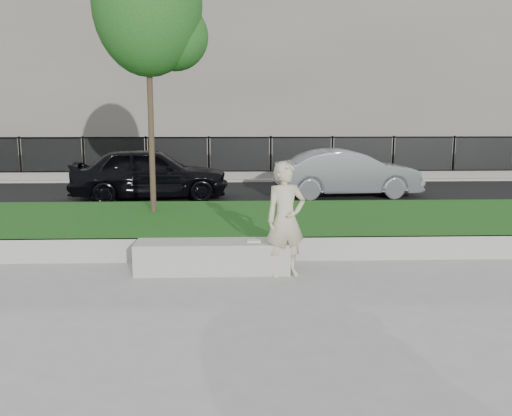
{
  "coord_description": "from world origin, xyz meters",
  "views": [
    {
      "loc": [
        0.33,
        -8.25,
        2.49
      ],
      "look_at": [
        0.68,
        1.2,
        0.88
      ],
      "focal_mm": 40.0,
      "sensor_mm": 36.0,
      "label": 1
    }
  ],
  "objects_px": {
    "young_tree": "(152,10)",
    "car_dark": "(150,173)",
    "man": "(286,220)",
    "book": "(254,241)",
    "car_silver": "(347,173)",
    "stone_bench": "(213,257)"
  },
  "relations": [
    {
      "from": "stone_bench",
      "to": "man",
      "type": "relative_size",
      "value": 1.37
    },
    {
      "from": "book",
      "to": "car_dark",
      "type": "bearing_deg",
      "value": 110.64
    },
    {
      "from": "young_tree",
      "to": "car_silver",
      "type": "height_order",
      "value": "young_tree"
    },
    {
      "from": "car_silver",
      "to": "car_dark",
      "type": "bearing_deg",
      "value": 88.6
    },
    {
      "from": "young_tree",
      "to": "book",
      "type": "bearing_deg",
      "value": -60.12
    },
    {
      "from": "man",
      "to": "car_dark",
      "type": "bearing_deg",
      "value": 94.02
    },
    {
      "from": "man",
      "to": "car_dark",
      "type": "height_order",
      "value": "man"
    },
    {
      "from": "car_silver",
      "to": "book",
      "type": "bearing_deg",
      "value": 154.21
    },
    {
      "from": "book",
      "to": "young_tree",
      "type": "relative_size",
      "value": 0.04
    },
    {
      "from": "young_tree",
      "to": "car_dark",
      "type": "xyz_separation_m",
      "value": [
        -0.74,
        3.97,
        -3.71
      ]
    },
    {
      "from": "man",
      "to": "car_silver",
      "type": "height_order",
      "value": "man"
    },
    {
      "from": "man",
      "to": "young_tree",
      "type": "height_order",
      "value": "young_tree"
    },
    {
      "from": "book",
      "to": "car_silver",
      "type": "distance_m",
      "value": 8.21
    },
    {
      "from": "man",
      "to": "book",
      "type": "relative_size",
      "value": 8.23
    },
    {
      "from": "man",
      "to": "book",
      "type": "distance_m",
      "value": 0.63
    },
    {
      "from": "stone_bench",
      "to": "car_dark",
      "type": "xyz_separation_m",
      "value": [
        -2.03,
        7.29,
        0.53
      ]
    },
    {
      "from": "book",
      "to": "car_dark",
      "type": "xyz_separation_m",
      "value": [
        -2.67,
        7.33,
        0.28
      ]
    },
    {
      "from": "man",
      "to": "book",
      "type": "xyz_separation_m",
      "value": [
        -0.47,
        0.19,
        -0.37
      ]
    },
    {
      "from": "book",
      "to": "car_silver",
      "type": "bearing_deg",
      "value": 69.5
    },
    {
      "from": "man",
      "to": "stone_bench",
      "type": "bearing_deg",
      "value": 149.69
    },
    {
      "from": "man",
      "to": "car_silver",
      "type": "bearing_deg",
      "value": 53.76
    },
    {
      "from": "man",
      "to": "book",
      "type": "height_order",
      "value": "man"
    }
  ]
}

